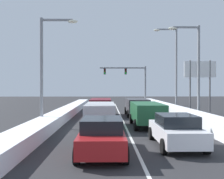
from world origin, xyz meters
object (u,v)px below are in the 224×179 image
Objects in this scene: street_lamp_left_mid at (47,61)px; roadside_sign_right at (200,75)px; suv_silver_center_lane_second at (100,113)px; suv_maroon_center_lane_third at (101,106)px; suv_green_right_lane_second at (147,112)px; sedan_red_center_lane_nearest at (102,136)px; traffic_light_gantry at (131,77)px; street_lamp_right_far at (173,63)px; sedan_white_right_lane_nearest at (176,130)px; street_lamp_right_mid at (194,64)px; suv_charcoal_right_lane_third at (137,105)px.

roadside_sign_right is (13.56, 7.63, -0.61)m from street_lamp_left_mid.
roadside_sign_right is at bearing 29.36° from street_lamp_left_mid.
suv_maroon_center_lane_third is at bearing 91.08° from suv_silver_center_lane_second.
suv_green_right_lane_second is 8.08m from sedan_red_center_lane_nearest.
street_lamp_left_mid reaches higher than suv_silver_center_lane_second.
street_lamp_right_far is (3.58, -13.20, 1.06)m from traffic_light_gantry.
street_lamp_right_mid is (4.03, 9.41, 4.01)m from sedan_white_right_lane_nearest.
suv_silver_center_lane_second reaches higher than sedan_red_center_lane_nearest.
street_lamp_right_mid is 0.84× the size of street_lamp_right_far.
suv_charcoal_right_lane_third is at bearing 44.55° from street_lamp_left_mid.
suv_silver_center_lane_second is 13.04m from roadside_sign_right.
suv_charcoal_right_lane_third is 17.35m from traffic_light_gantry.
roadside_sign_right reaches higher than sedan_white_right_lane_nearest.
suv_silver_center_lane_second is 0.65× the size of traffic_light_gantry.
roadside_sign_right is (9.94, 0.77, 3.00)m from suv_maroon_center_lane_third.
street_lamp_left_mid is at bearing -117.83° from suv_maroon_center_lane_third.
suv_green_right_lane_second and suv_silver_center_lane_second have the same top height.
suv_silver_center_lane_second is at bearing 92.19° from sedan_red_center_lane_nearest.
suv_maroon_center_lane_third is (-3.87, 13.03, 0.25)m from sedan_white_right_lane_nearest.
sedan_white_right_lane_nearest is 0.59× the size of street_lamp_left_mid.
suv_charcoal_right_lane_third is at bearing 2.76° from suv_maroon_center_lane_third.
traffic_light_gantry reaches higher than suv_charcoal_right_lane_third.
sedan_white_right_lane_nearest is 6.86m from suv_silver_center_lane_second.
suv_maroon_center_lane_third is 0.65× the size of traffic_light_gantry.
traffic_light_gantry is 21.03m from street_lamp_right_mid.
sedan_red_center_lane_nearest is 14.42m from suv_maroon_center_lane_third.
suv_charcoal_right_lane_third is 1.00× the size of suv_silver_center_lane_second.
suv_charcoal_right_lane_third and suv_maroon_center_lane_third have the same top height.
suv_green_right_lane_second is 7.09m from suv_charcoal_right_lane_third.
traffic_light_gantry reaches higher than roadside_sign_right.
street_lamp_right_far is 1.72× the size of roadside_sign_right.
sedan_white_right_lane_nearest is 15.43m from roadside_sign_right.
sedan_white_right_lane_nearest is 0.92× the size of suv_charcoal_right_lane_third.
street_lamp_right_mid is 1.04× the size of street_lamp_left_mid.
suv_charcoal_right_lane_third is at bearing 91.53° from sedan_white_right_lane_nearest.
suv_silver_center_lane_second is (-3.73, 5.75, 0.25)m from sedan_white_right_lane_nearest.
street_lamp_right_far is at bearing 54.72° from suv_silver_center_lane_second.
sedan_red_center_lane_nearest is 13.73m from street_lamp_right_mid.
suv_green_right_lane_second is 3.32m from suv_silver_center_lane_second.
suv_charcoal_right_lane_third is 10.65m from street_lamp_left_mid.
sedan_red_center_lane_nearest is at bearing -112.67° from street_lamp_right_far.
sedan_red_center_lane_nearest is 32.02m from traffic_light_gantry.
suv_silver_center_lane_second is (-3.38, -7.45, 0.00)m from suv_charcoal_right_lane_third.
suv_charcoal_right_lane_third is at bearing 65.57° from suv_silver_center_lane_second.
roadside_sign_right is at bearing 5.36° from suv_charcoal_right_lane_third.
suv_green_right_lane_second and suv_charcoal_right_lane_third have the same top height.
roadside_sign_right is at bearing 49.78° from suv_green_right_lane_second.
suv_maroon_center_lane_third is 0.64× the size of street_lamp_left_mid.
roadside_sign_right reaches higher than suv_charcoal_right_lane_third.
roadside_sign_right is at bearing 39.38° from suv_silver_center_lane_second.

